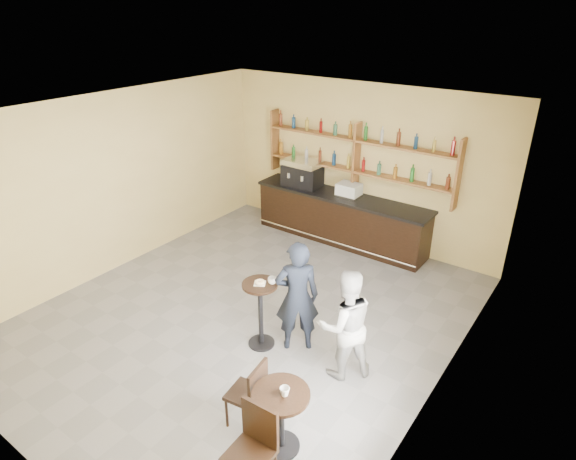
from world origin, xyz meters
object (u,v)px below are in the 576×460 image
Objects in this scene: man_main at (297,297)px; chair_west at (246,393)px; pastry_case at (349,190)px; chair_south at (249,455)px; bar_counter at (341,218)px; patron_second at (345,325)px; pedestal_table at (261,315)px; cafe_table at (281,421)px; espresso_machine at (302,173)px.

chair_west is at bearing 62.85° from man_main.
pastry_case is at bearing -172.18° from chair_west.
man_main reaches higher than chair_south.
bar_counter is 2.39× the size of patron_second.
pedestal_table is 1.44m from chair_west.
cafe_table is 0.89× the size of chair_west.
patron_second is (-0.05, 1.46, 0.38)m from cafe_table.
man_main is (1.22, -3.33, 0.34)m from bar_counter.
chair_south is (0.60, -0.65, 0.05)m from chair_west.
man_main is at bearing -54.11° from patron_second.
patron_second reaches higher than chair_south.
man_main is (0.44, 0.27, 0.33)m from pedestal_table.
cafe_table is at bearing 44.04° from patron_second.
pedestal_table reaches higher than chair_south.
chair_west is (2.50, -4.83, -0.84)m from espresso_machine.
pedestal_table is 0.66× the size of patron_second.
man_main is 2.36m from chair_south.
pedestal_table is 1.30m from patron_second.
patron_second is (0.82, -0.09, -0.06)m from man_main.
pastry_case is 0.51× the size of chair_west.
cafe_table is (0.87, -1.55, -0.45)m from man_main.
patron_second reaches higher than bar_counter.
chair_west is at bearing 130.30° from chair_south.
pedestal_table is at bearing -68.46° from espresso_machine.
pastry_case is at bearing -4.25° from espresso_machine.
chair_west is (1.38, -4.83, -0.70)m from pastry_case.
chair_south is at bearing 44.85° from patron_second.
espresso_machine is 1.12m from pastry_case.
chair_south is (3.10, -5.48, -0.79)m from espresso_machine.
espresso_machine is at bearing -160.80° from chair_west.
bar_counter is at bearing -107.17° from patron_second.
espresso_machine reaches higher than chair_west.
bar_counter is 0.66m from pastry_case.
espresso_machine is 5.82m from cafe_table.
pedestal_table is 0.61m from man_main.
chair_south is (0.05, -0.60, 0.10)m from cafe_table.
chair_west is 0.89m from chair_south.
cafe_table is 0.51× the size of patron_second.
bar_counter is at bearing -170.51° from chair_west.
patron_second is at bearing 152.38° from chair_west.
chair_south reaches higher than cafe_table.
bar_counter is 3.75× the size of chair_south.
bar_counter is 4.15× the size of chair_west.
man_main is at bearing 119.25° from cafe_table.
man_main is at bearing -176.17° from chair_west.
patron_second reaches higher than chair_west.
bar_counter is at bearing 113.14° from cafe_table.
chair_south is at bearing 74.00° from man_main.
patron_second is at bearing -53.00° from espresso_machine.
patron_second is (2.03, -3.42, 0.28)m from bar_counter.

